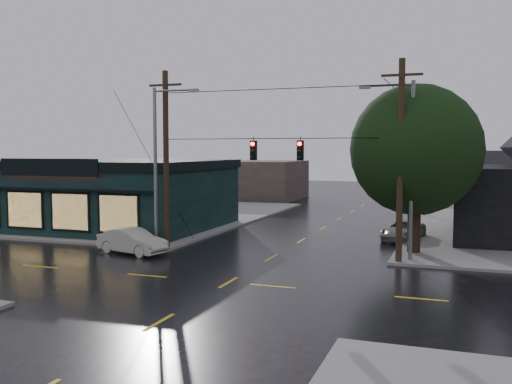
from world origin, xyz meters
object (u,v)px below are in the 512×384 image
(corner_tree, at_px, (416,150))
(utility_pole_ne, at_px, (398,264))
(sedan_cream, at_px, (132,241))
(suv_silver, at_px, (403,230))
(utility_pole_nw, at_px, (167,249))

(corner_tree, distance_m, utility_pole_ne, 6.46)
(sedan_cream, relative_size, suv_silver, 0.94)
(utility_pole_nw, height_order, suv_silver, utility_pole_nw)
(utility_pole_ne, relative_size, sedan_cream, 2.40)
(sedan_cream, distance_m, suv_silver, 16.75)
(sedan_cream, bearing_deg, corner_tree, -57.22)
(suv_silver, bearing_deg, corner_tree, -69.60)
(corner_tree, xyz_separation_m, utility_pole_ne, (-0.50, -3.02, -5.70))
(utility_pole_ne, distance_m, suv_silver, 7.90)
(utility_pole_nw, bearing_deg, corner_tree, 12.60)
(utility_pole_ne, bearing_deg, suv_silver, 93.64)
(sedan_cream, bearing_deg, suv_silver, -40.21)
(sedan_cream, xyz_separation_m, suv_silver, (13.55, 9.85, -0.07))
(corner_tree, height_order, utility_pole_nw, corner_tree)
(corner_tree, height_order, suv_silver, corner_tree)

